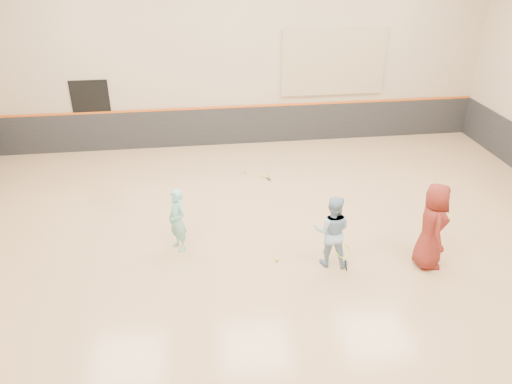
{
  "coord_description": "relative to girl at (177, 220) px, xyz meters",
  "views": [
    {
      "loc": [
        -1.57,
        -8.81,
        6.02
      ],
      "look_at": [
        -0.32,
        0.4,
        1.15
      ],
      "focal_mm": 35.0,
      "sensor_mm": 36.0,
      "label": 1
    }
  ],
  "objects": [
    {
      "name": "held_racket",
      "position": [
        3.23,
        -1.18,
        -0.28
      ],
      "size": [
        0.44,
        0.44,
        0.51
      ],
      "primitive_type": null,
      "color": "#ABDF31",
      "rests_on": "instructor"
    },
    {
      "name": "acoustic_panel",
      "position": [
        4.8,
        5.71,
        1.81
      ],
      "size": [
        3.2,
        0.08,
        2.0
      ],
      "primitive_type": "cube",
      "color": "tan",
      "rests_on": "wall_back"
    },
    {
      "name": "young_man",
      "position": [
        4.97,
        -1.25,
        0.21
      ],
      "size": [
        0.72,
        0.97,
        1.8
      ],
      "primitive_type": "imported",
      "rotation": [
        0.0,
        0.0,
        1.4
      ],
      "color": "maroon",
      "rests_on": "floor"
    },
    {
      "name": "ball_beside_spare",
      "position": [
        1.8,
        3.5,
        -0.66
      ],
      "size": [
        0.07,
        0.07,
        0.07
      ],
      "primitive_type": "sphere",
      "color": "#AEC92E",
      "rests_on": "floor"
    },
    {
      "name": "girl",
      "position": [
        0.0,
        0.0,
        0.0
      ],
      "size": [
        0.55,
        0.6,
        1.38
      ],
      "primitive_type": "imported",
      "rotation": [
        0.0,
        0.0,
        -0.98
      ],
      "color": "#78D1CA",
      "rests_on": "floor"
    },
    {
      "name": "ball_in_hand",
      "position": [
        5.18,
        -1.43,
        0.46
      ],
      "size": [
        0.07,
        0.07,
        0.07
      ],
      "primitive_type": "sphere",
      "color": "#AECA2F",
      "rests_on": "young_man"
    },
    {
      "name": "ball_under_racket",
      "position": [
        1.98,
        -0.76,
        -0.66
      ],
      "size": [
        0.07,
        0.07,
        0.07
      ],
      "primitive_type": "sphere",
      "color": "yellow",
      "rests_on": "floor"
    },
    {
      "name": "doorway",
      "position": [
        -2.5,
        5.74,
        0.41
      ],
      "size": [
        1.1,
        0.05,
        2.2
      ],
      "primitive_type": "cube",
      "color": "black",
      "rests_on": "floor"
    },
    {
      "name": "wainscot_back",
      "position": [
        2.0,
        5.73,
        -0.09
      ],
      "size": [
        14.9,
        0.04,
        1.2
      ],
      "primitive_type": "cube",
      "color": "#232326",
      "rests_on": "floor"
    },
    {
      "name": "instructor",
      "position": [
        3.04,
        -0.96,
        0.07
      ],
      "size": [
        0.89,
        0.78,
        1.53
      ],
      "primitive_type": "imported",
      "rotation": [
        0.0,
        0.0,
        2.82
      ],
      "color": "#87ACD1",
      "rests_on": "floor"
    },
    {
      "name": "spare_racket",
      "position": [
        2.32,
        3.24,
        -0.64
      ],
      "size": [
        0.66,
        0.66,
        0.1
      ],
      "primitive_type": null,
      "color": "gold",
      "rests_on": "floor"
    },
    {
      "name": "accent_stripe",
      "position": [
        2.0,
        5.72,
        0.53
      ],
      "size": [
        14.9,
        0.03,
        0.06
      ],
      "primitive_type": "cube",
      "color": "#D85914",
      "rests_on": "wall_back"
    },
    {
      "name": "room",
      "position": [
        2.0,
        -0.24,
        0.12
      ],
      "size": [
        15.04,
        12.04,
        6.22
      ],
      "color": "tan",
      "rests_on": "ground"
    }
  ]
}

